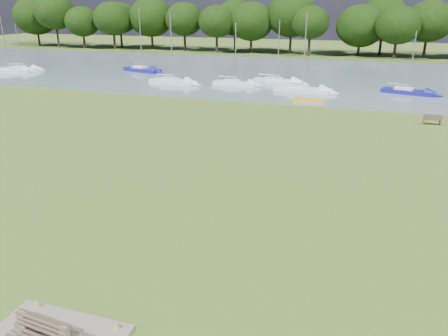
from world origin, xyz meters
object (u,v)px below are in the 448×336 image
(sailboat_2, at_px, (235,82))
(sailboat_7, at_px, (407,90))
(sailboat_0, at_px, (172,80))
(kayak, at_px, (309,100))
(sailboat_4, at_px, (277,80))
(sailboat_5, at_px, (142,68))
(sailboat_9, at_px, (302,88))
(bench_pair, at_px, (45,334))
(riverbank_bench, at_px, (432,120))
(sailboat_3, at_px, (9,70))
(sailboat_1, at_px, (21,68))

(sailboat_2, bearing_deg, sailboat_7, 5.02)
(sailboat_0, bearing_deg, sailboat_2, 18.41)
(kayak, xyz_separation_m, sailboat_0, (-18.34, 5.69, 0.30))
(kayak, distance_m, sailboat_7, 12.85)
(kayak, height_order, sailboat_0, sailboat_0)
(sailboat_4, relative_size, sailboat_5, 0.84)
(sailboat_7, bearing_deg, sailboat_9, -152.57)
(sailboat_5, bearing_deg, kayak, -10.62)
(bench_pair, distance_m, sailboat_2, 45.62)
(sailboat_2, bearing_deg, sailboat_5, 160.00)
(riverbank_bench, bearing_deg, sailboat_7, 89.91)
(sailboat_3, bearing_deg, sailboat_0, -24.63)
(sailboat_5, height_order, sailboat_9, sailboat_5)
(sailboat_2, height_order, sailboat_4, sailboat_4)
(riverbank_bench, height_order, sailboat_3, sailboat_3)
(sailboat_3, bearing_deg, riverbank_bench, -34.76)
(kayak, bearing_deg, sailboat_7, 35.55)
(sailboat_0, height_order, sailboat_4, sailboat_0)
(sailboat_1, distance_m, sailboat_2, 35.62)
(kayak, relative_size, sailboat_5, 0.36)
(kayak, xyz_separation_m, sailboat_3, (-45.90, 7.05, 0.25))
(sailboat_3, distance_m, sailboat_4, 40.45)
(sailboat_2, distance_m, sailboat_4, 5.84)
(sailboat_1, height_order, sailboat_4, sailboat_4)
(sailboat_7, bearing_deg, kayak, -127.04)
(sailboat_5, distance_m, sailboat_7, 37.80)
(riverbank_bench, xyz_separation_m, sailboat_5, (-38.47, 20.12, 0.09))
(sailboat_7, relative_size, sailboat_9, 0.79)
(sailboat_1, height_order, sailboat_3, sailboat_3)
(sailboat_0, xyz_separation_m, sailboat_9, (16.79, -0.36, -0.00))
(sailboat_4, xyz_separation_m, sailboat_9, (4.05, -5.14, 0.05))
(sailboat_4, height_order, sailboat_7, sailboat_4)
(riverbank_bench, xyz_separation_m, sailboat_1, (-57.16, 15.75, -0.03))
(riverbank_bench, height_order, sailboat_0, sailboat_0)
(riverbank_bench, distance_m, sailboat_9, 17.25)
(sailboat_7, bearing_deg, sailboat_3, -163.79)
(sailboat_0, height_order, sailboat_3, sailboat_0)
(sailboat_3, bearing_deg, sailboat_9, -24.03)
(sailboat_0, xyz_separation_m, sailboat_4, (12.74, 4.78, -0.05))
(bench_pair, distance_m, sailboat_9, 43.34)
(sailboat_1, xyz_separation_m, sailboat_4, (40.20, 0.85, 0.02))
(kayak, xyz_separation_m, sailboat_7, (10.18, 7.83, 0.26))
(sailboat_0, relative_size, sailboat_2, 1.16)
(bench_pair, relative_size, sailboat_4, 0.26)
(bench_pair, xyz_separation_m, sailboat_5, (-24.50, 52.00, 0.04))
(sailboat_3, relative_size, sailboat_4, 1.02)
(riverbank_bench, height_order, kayak, riverbank_bench)
(bench_pair, bearing_deg, riverbank_bench, 72.33)
(kayak, xyz_separation_m, sailboat_1, (-45.80, 9.63, 0.23))
(sailboat_1, bearing_deg, kayak, -25.44)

